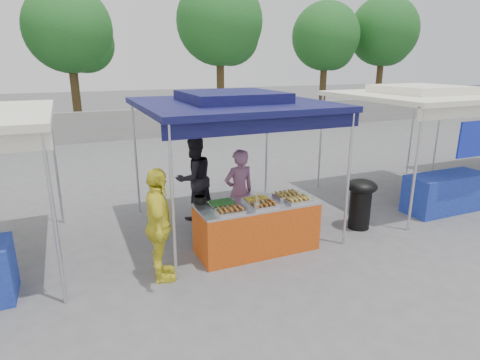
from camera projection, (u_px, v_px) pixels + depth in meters
name	position (u px, v px, depth m)	size (l,w,h in m)	color
ground_plane	(254.00, 247.00, 6.91)	(80.00, 80.00, 0.00)	#5D5C5F
back_wall	(139.00, 124.00, 16.41)	(40.00, 0.25, 1.20)	gray
main_canopy	(232.00, 103.00, 7.09)	(3.20, 3.20, 2.57)	silver
neighbor_stall_right	(431.00, 132.00, 8.68)	(3.20, 3.20, 2.57)	silver
tree_1	(73.00, 33.00, 16.65)	(3.61, 3.57, 6.13)	#433219
tree_2	(222.00, 26.00, 18.45)	(3.94, 3.94, 6.78)	#433219
tree_3	(327.00, 39.00, 21.40)	(3.61, 3.56, 6.12)	#433219
tree_4	(385.00, 34.00, 22.97)	(3.87, 3.87, 6.65)	#433219
vendor_table	(257.00, 227.00, 6.70)	(2.00, 0.80, 0.85)	#C84912
food_tray_fl	(230.00, 211.00, 6.14)	(0.42, 0.30, 0.07)	silver
food_tray_fm	(263.00, 205.00, 6.37)	(0.42, 0.30, 0.07)	silver
food_tray_fr	(298.00, 200.00, 6.62)	(0.42, 0.30, 0.07)	silver
food_tray_bl	(222.00, 204.00, 6.44)	(0.42, 0.30, 0.07)	silver
food_tray_bm	(256.00, 199.00, 6.64)	(0.42, 0.30, 0.07)	silver
food_tray_br	(287.00, 195.00, 6.87)	(0.42, 0.30, 0.07)	silver
cooking_pot	(200.00, 200.00, 6.55)	(0.21, 0.21, 0.12)	black
skewer_cup	(257.00, 206.00, 6.26)	(0.09, 0.09, 0.11)	silver
wok_burner	(361.00, 199.00, 7.57)	(0.58, 0.58, 0.97)	black
crate_left	(218.00, 229.00, 7.31)	(0.45, 0.32, 0.27)	#1427A7
crate_right	(251.00, 224.00, 7.52)	(0.49, 0.34, 0.29)	#1427A7
crate_stacked	(251.00, 209.00, 7.44)	(0.49, 0.34, 0.29)	#1427A7
vendor_woman	(239.00, 192.00, 7.28)	(0.58, 0.38, 1.59)	#8D5A7C
helper_man	(194.00, 178.00, 7.99)	(0.82, 0.64, 1.68)	black
customer_person	(159.00, 226.00, 5.69)	(0.99, 0.41, 1.69)	yellow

